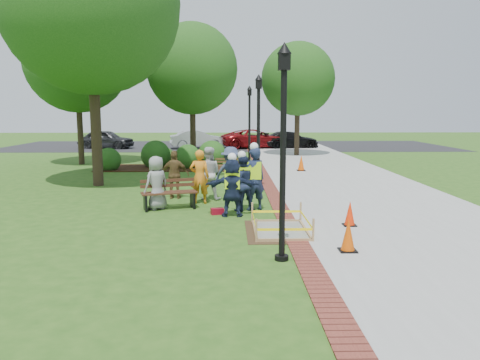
{
  "coord_description": "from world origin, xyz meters",
  "views": [
    {
      "loc": [
        0.22,
        -12.05,
        3.0
      ],
      "look_at": [
        0.5,
        1.2,
        1.0
      ],
      "focal_mm": 35.0,
      "sensor_mm": 36.0,
      "label": 1
    }
  ],
  "objects_px": {
    "wet_concrete_pad": "(280,222)",
    "hivis_worker_b": "(254,177)",
    "cone_front": "(348,236)",
    "hivis_worker_c": "(242,181)",
    "bench_near": "(169,200)",
    "lamp_near": "(283,137)",
    "hivis_worker_a": "(232,185)"
  },
  "relations": [
    {
      "from": "hivis_worker_c",
      "to": "bench_near",
      "type": "bearing_deg",
      "value": 172.56
    },
    {
      "from": "cone_front",
      "to": "hivis_worker_c",
      "type": "height_order",
      "value": "hivis_worker_c"
    },
    {
      "from": "wet_concrete_pad",
      "to": "cone_front",
      "type": "bearing_deg",
      "value": -53.58
    },
    {
      "from": "bench_near",
      "to": "hivis_worker_c",
      "type": "height_order",
      "value": "hivis_worker_c"
    },
    {
      "from": "lamp_near",
      "to": "hivis_worker_c",
      "type": "xyz_separation_m",
      "value": [
        -0.69,
        4.66,
        -1.58
      ]
    },
    {
      "from": "bench_near",
      "to": "cone_front",
      "type": "relative_size",
      "value": 2.4
    },
    {
      "from": "cone_front",
      "to": "hivis_worker_b",
      "type": "distance_m",
      "value": 4.63
    },
    {
      "from": "wet_concrete_pad",
      "to": "hivis_worker_a",
      "type": "relative_size",
      "value": 1.27
    },
    {
      "from": "wet_concrete_pad",
      "to": "bench_near",
      "type": "distance_m",
      "value": 4.13
    },
    {
      "from": "hivis_worker_b",
      "to": "hivis_worker_a",
      "type": "bearing_deg",
      "value": -129.22
    },
    {
      "from": "cone_front",
      "to": "hivis_worker_b",
      "type": "relative_size",
      "value": 0.36
    },
    {
      "from": "wet_concrete_pad",
      "to": "hivis_worker_b",
      "type": "relative_size",
      "value": 1.13
    },
    {
      "from": "hivis_worker_b",
      "to": "hivis_worker_c",
      "type": "xyz_separation_m",
      "value": [
        -0.36,
        -0.07,
        -0.11
      ]
    },
    {
      "from": "wet_concrete_pad",
      "to": "hivis_worker_c",
      "type": "height_order",
      "value": "hivis_worker_c"
    },
    {
      "from": "lamp_near",
      "to": "hivis_worker_b",
      "type": "height_order",
      "value": "lamp_near"
    },
    {
      "from": "wet_concrete_pad",
      "to": "bench_near",
      "type": "height_order",
      "value": "bench_near"
    },
    {
      "from": "lamp_near",
      "to": "cone_front",
      "type": "bearing_deg",
      "value": 19.14
    },
    {
      "from": "lamp_near",
      "to": "hivis_worker_c",
      "type": "relative_size",
      "value": 2.37
    },
    {
      "from": "wet_concrete_pad",
      "to": "hivis_worker_a",
      "type": "height_order",
      "value": "hivis_worker_a"
    },
    {
      "from": "hivis_worker_b",
      "to": "hivis_worker_c",
      "type": "relative_size",
      "value": 1.13
    },
    {
      "from": "wet_concrete_pad",
      "to": "hivis_worker_c",
      "type": "relative_size",
      "value": 1.28
    },
    {
      "from": "cone_front",
      "to": "hivis_worker_b",
      "type": "bearing_deg",
      "value": 112.99
    },
    {
      "from": "cone_front",
      "to": "wet_concrete_pad",
      "type": "bearing_deg",
      "value": 126.42
    },
    {
      "from": "lamp_near",
      "to": "bench_near",
      "type": "bearing_deg",
      "value": 120.29
    },
    {
      "from": "cone_front",
      "to": "lamp_near",
      "type": "xyz_separation_m",
      "value": [
        -1.47,
        -0.51,
        2.13
      ]
    },
    {
      "from": "hivis_worker_a",
      "to": "hivis_worker_b",
      "type": "height_order",
      "value": "hivis_worker_b"
    },
    {
      "from": "hivis_worker_a",
      "to": "hivis_worker_c",
      "type": "height_order",
      "value": "hivis_worker_a"
    },
    {
      "from": "bench_near",
      "to": "cone_front",
      "type": "bearing_deg",
      "value": -45.53
    },
    {
      "from": "wet_concrete_pad",
      "to": "bench_near",
      "type": "xyz_separation_m",
      "value": [
        -3.1,
        2.73,
        0.05
      ]
    },
    {
      "from": "bench_near",
      "to": "cone_front",
      "type": "distance_m",
      "value": 6.22
    },
    {
      "from": "wet_concrete_pad",
      "to": "hivis_worker_b",
      "type": "distance_m",
      "value": 2.68
    },
    {
      "from": "lamp_near",
      "to": "hivis_worker_b",
      "type": "xyz_separation_m",
      "value": [
        -0.32,
        4.72,
        -1.48
      ]
    }
  ]
}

